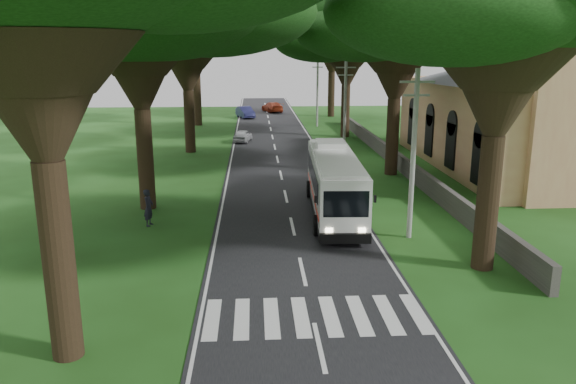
{
  "coord_description": "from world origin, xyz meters",
  "views": [
    {
      "loc": [
        -1.9,
        -19.33,
        8.85
      ],
      "look_at": [
        -0.32,
        6.6,
        2.2
      ],
      "focal_mm": 35.0,
      "sensor_mm": 36.0,
      "label": 1
    }
  ],
  "objects_px": {
    "pole_far": "(317,90)",
    "pedestrian": "(149,208)",
    "pole_mid": "(345,108)",
    "distant_car_c": "(272,107)",
    "distant_car_a": "(243,136)",
    "pole_near": "(413,152)",
    "distant_car_b": "(245,112)",
    "church": "(520,103)",
    "coach_bus": "(334,182)"
  },
  "relations": [
    {
      "from": "distant_car_a",
      "to": "distant_car_c",
      "type": "xyz_separation_m",
      "value": [
        3.8,
        26.48,
        0.12
      ]
    },
    {
      "from": "church",
      "to": "distant_car_b",
      "type": "height_order",
      "value": "church"
    },
    {
      "from": "distant_car_c",
      "to": "distant_car_a",
      "type": "bearing_deg",
      "value": 64.95
    },
    {
      "from": "pole_mid",
      "to": "distant_car_c",
      "type": "bearing_deg",
      "value": 97.51
    },
    {
      "from": "coach_bus",
      "to": "pole_near",
      "type": "bearing_deg",
      "value": -51.7
    },
    {
      "from": "church",
      "to": "distant_car_c",
      "type": "relative_size",
      "value": 4.86
    },
    {
      "from": "distant_car_a",
      "to": "pedestrian",
      "type": "xyz_separation_m",
      "value": [
        -4.34,
        -26.52,
        0.34
      ]
    },
    {
      "from": "pole_near",
      "to": "pole_mid",
      "type": "relative_size",
      "value": 1.0
    },
    {
      "from": "pole_mid",
      "to": "pole_far",
      "type": "bearing_deg",
      "value": 90.0
    },
    {
      "from": "distant_car_a",
      "to": "pole_far",
      "type": "bearing_deg",
      "value": -116.83
    },
    {
      "from": "pole_near",
      "to": "distant_car_b",
      "type": "relative_size",
      "value": 1.8
    },
    {
      "from": "pole_near",
      "to": "coach_bus",
      "type": "height_order",
      "value": "pole_near"
    },
    {
      "from": "pedestrian",
      "to": "distant_car_c",
      "type": "bearing_deg",
      "value": 3.24
    },
    {
      "from": "coach_bus",
      "to": "pedestrian",
      "type": "height_order",
      "value": "coach_bus"
    },
    {
      "from": "pole_far",
      "to": "distant_car_b",
      "type": "xyz_separation_m",
      "value": [
        -8.5,
        8.93,
        -3.42
      ]
    },
    {
      "from": "pole_near",
      "to": "distant_car_a",
      "type": "bearing_deg",
      "value": 106.24
    },
    {
      "from": "pole_far",
      "to": "distant_car_a",
      "type": "bearing_deg",
      "value": -128.15
    },
    {
      "from": "pole_near",
      "to": "distant_car_b",
      "type": "distance_m",
      "value": 49.78
    },
    {
      "from": "church",
      "to": "distant_car_b",
      "type": "relative_size",
      "value": 5.4
    },
    {
      "from": "pole_mid",
      "to": "distant_car_a",
      "type": "bearing_deg",
      "value": 132.8
    },
    {
      "from": "church",
      "to": "distant_car_b",
      "type": "bearing_deg",
      "value": 122.0
    },
    {
      "from": "pedestrian",
      "to": "distant_car_a",
      "type": "bearing_deg",
      "value": 2.67
    },
    {
      "from": "church",
      "to": "pole_mid",
      "type": "height_order",
      "value": "church"
    },
    {
      "from": "church",
      "to": "distant_car_a",
      "type": "distance_m",
      "value": 25.29
    },
    {
      "from": "pole_mid",
      "to": "distant_car_a",
      "type": "relative_size",
      "value": 2.3
    },
    {
      "from": "pole_near",
      "to": "distant_car_a",
      "type": "distance_m",
      "value": 30.6
    },
    {
      "from": "pole_near",
      "to": "pole_mid",
      "type": "bearing_deg",
      "value": 90.0
    },
    {
      "from": "distant_car_b",
      "to": "pole_mid",
      "type": "bearing_deg",
      "value": -90.36
    },
    {
      "from": "distant_car_a",
      "to": "pedestrian",
      "type": "height_order",
      "value": "pedestrian"
    },
    {
      "from": "distant_car_b",
      "to": "church",
      "type": "bearing_deg",
      "value": -74.73
    },
    {
      "from": "pole_far",
      "to": "distant_car_b",
      "type": "distance_m",
      "value": 12.8
    },
    {
      "from": "church",
      "to": "pedestrian",
      "type": "bearing_deg",
      "value": -152.92
    },
    {
      "from": "pole_mid",
      "to": "coach_bus",
      "type": "relative_size",
      "value": 0.7
    },
    {
      "from": "church",
      "to": "distant_car_c",
      "type": "distance_m",
      "value": 43.79
    },
    {
      "from": "pole_near",
      "to": "pole_mid",
      "type": "distance_m",
      "value": 20.0
    },
    {
      "from": "church",
      "to": "coach_bus",
      "type": "height_order",
      "value": "church"
    },
    {
      "from": "church",
      "to": "pole_far",
      "type": "distance_m",
      "value": 27.41
    },
    {
      "from": "pole_near",
      "to": "distant_car_a",
      "type": "relative_size",
      "value": 2.3
    },
    {
      "from": "pole_near",
      "to": "coach_bus",
      "type": "relative_size",
      "value": 0.7
    },
    {
      "from": "distant_car_a",
      "to": "coach_bus",
      "type": "bearing_deg",
      "value": 113.65
    },
    {
      "from": "distant_car_c",
      "to": "pole_near",
      "type": "bearing_deg",
      "value": 77.95
    },
    {
      "from": "pole_far",
      "to": "pedestrian",
      "type": "xyz_separation_m",
      "value": [
        -12.84,
        -37.34,
        -3.22
      ]
    },
    {
      "from": "pedestrian",
      "to": "pole_near",
      "type": "bearing_deg",
      "value": -89.72
    },
    {
      "from": "church",
      "to": "distant_car_c",
      "type": "bearing_deg",
      "value": 113.04
    },
    {
      "from": "pole_near",
      "to": "coach_bus",
      "type": "xyz_separation_m",
      "value": [
        -3.05,
        4.27,
        -2.39
      ]
    },
    {
      "from": "pole_far",
      "to": "pole_near",
      "type": "bearing_deg",
      "value": -90.0
    },
    {
      "from": "church",
      "to": "distant_car_a",
      "type": "relative_size",
      "value": 6.89
    },
    {
      "from": "pole_near",
      "to": "pole_far",
      "type": "xyz_separation_m",
      "value": [
        0.0,
        40.0,
        0.0
      ]
    },
    {
      "from": "pole_mid",
      "to": "distant_car_c",
      "type": "height_order",
      "value": "pole_mid"
    },
    {
      "from": "church",
      "to": "coach_bus",
      "type": "distance_m",
      "value": 19.35
    }
  ]
}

